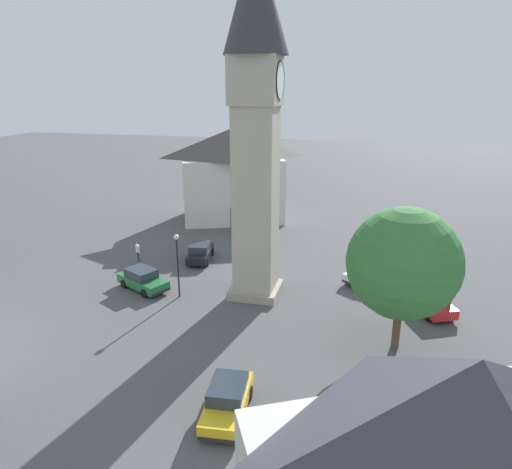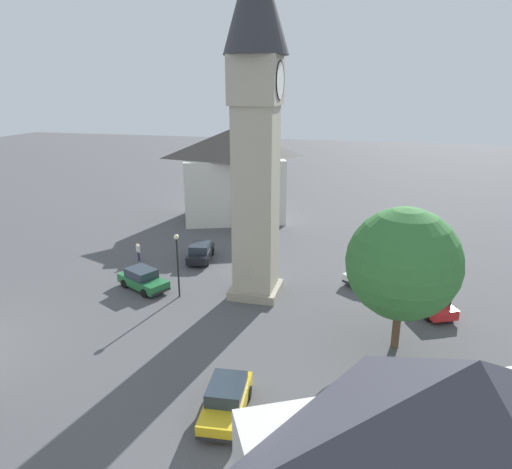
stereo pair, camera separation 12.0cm
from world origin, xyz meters
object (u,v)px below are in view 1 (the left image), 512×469
Objects in this scene: pedestrian at (138,250)px; building_shop_left at (233,174)px; clock_tower at (256,97)px; car_black_far at (430,300)px; car_white_side at (143,279)px; tree at (403,263)px; lamp_post at (177,255)px; car_silver_kerb at (369,272)px; car_blue_kerb at (200,252)px; car_red_corner at (227,399)px.

building_shop_left reaches higher than pedestrian.
clock_tower reaches higher than car_black_far.
clock_tower is at bearing -81.00° from car_white_side.
tree is 14.91m from lamp_post.
car_silver_kerb is at bearing -64.62° from lamp_post.
building_shop_left is (14.51, -3.94, 4.05)m from pedestrian.
lamp_post reaches higher than car_blue_kerb.
car_red_corner is 0.93× the size of lamp_post.
car_blue_kerb is at bearing 57.30° from tree.
tree is 28.50m from building_shop_left.
car_red_corner is 0.52× the size of tree.
lamp_post reaches higher than car_black_far.
lamp_post is (-0.55, -3.09, 2.36)m from car_white_side.
lamp_post is at bearing 97.25° from car_black_far.
clock_tower is 17.26m from car_black_far.
building_shop_left is (19.56, -0.87, 4.30)m from car_white_side.
car_blue_kerb and car_black_far have the same top height.
car_blue_kerb is at bearing 50.12° from clock_tower.
clock_tower is 4.98× the size of lamp_post.
car_white_side is 18.43m from tree.
tree is 0.63× the size of building_shop_left.
car_red_corner is 20.94m from pedestrian.
car_blue_kerb is 1.02× the size of car_red_corner.
tree is at bearing -117.20° from clock_tower.
car_silver_kerb is at bearing -61.27° from clock_tower.
tree is at bearing -169.57° from car_silver_kerb.
car_red_corner is 16.15m from car_black_far.
building_shop_left reaches higher than car_black_far.
car_white_side is 1.00× the size of car_black_far.
pedestrian is at bearing 47.73° from lamp_post.
car_white_side is (11.25, 10.07, 0.00)m from car_red_corner.
car_red_corner is 2.53× the size of pedestrian.
car_blue_kerb and car_silver_kerb have the same top height.
car_white_side is 0.55× the size of tree.
lamp_post is at bearing -170.87° from car_blue_kerb.
pedestrian is at bearing 105.99° from car_blue_kerb.
car_red_corner is at bearing -163.37° from building_shop_left.
building_shop_left is at bearing 6.30° from lamp_post.
clock_tower is 5.37× the size of car_red_corner.
building_shop_left is 20.32m from lamp_post.
car_black_far is 0.97× the size of lamp_post.
car_red_corner is 0.96× the size of car_black_far.
tree is (7.72, -7.50, 4.31)m from car_red_corner.
car_silver_kerb is 21.01m from building_shop_left.
lamp_post is (-2.13, 16.78, 2.36)m from car_black_far.
car_silver_kerb and car_red_corner have the same top height.
car_black_far is at bearing -82.75° from lamp_post.
car_blue_kerb is at bearing -175.23° from building_shop_left.
car_blue_kerb is 0.98× the size of car_black_far.
pedestrian is at bearing 31.28° from car_white_side.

